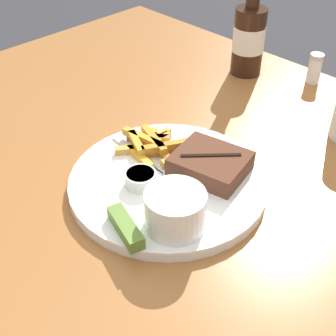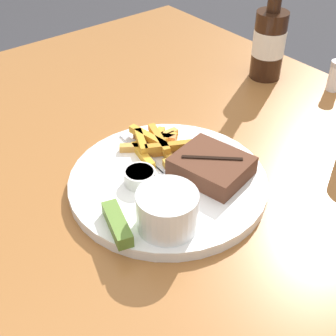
% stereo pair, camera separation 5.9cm
% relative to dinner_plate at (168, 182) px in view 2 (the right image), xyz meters
% --- Properties ---
extents(dining_table, '(1.31, 1.05, 0.78)m').
position_rel_dinner_plate_xyz_m(dining_table, '(0.00, 0.00, -0.09)').
color(dining_table, '#935B2D').
rests_on(dining_table, ground_plane).
extents(dinner_plate, '(0.31, 0.31, 0.02)m').
position_rel_dinner_plate_xyz_m(dinner_plate, '(0.00, 0.00, 0.00)').
color(dinner_plate, white).
rests_on(dinner_plate, dining_table).
extents(steak_portion, '(0.13, 0.12, 0.03)m').
position_rel_dinner_plate_xyz_m(steak_portion, '(0.03, 0.06, 0.02)').
color(steak_portion, '#512D1E').
rests_on(steak_portion, dinner_plate).
extents(fries_pile, '(0.13, 0.11, 0.02)m').
position_rel_dinner_plate_xyz_m(fries_pile, '(-0.07, 0.04, 0.02)').
color(fries_pile, gold).
rests_on(fries_pile, dinner_plate).
extents(coleslaw_cup, '(0.09, 0.09, 0.06)m').
position_rel_dinner_plate_xyz_m(coleslaw_cup, '(0.08, -0.07, 0.04)').
color(coleslaw_cup, white).
rests_on(coleslaw_cup, dinner_plate).
extents(dipping_sauce_cup, '(0.05, 0.05, 0.02)m').
position_rel_dinner_plate_xyz_m(dipping_sauce_cup, '(-0.02, -0.04, 0.02)').
color(dipping_sauce_cup, silver).
rests_on(dipping_sauce_cup, dinner_plate).
extents(pickle_spear, '(0.08, 0.04, 0.02)m').
position_rel_dinner_plate_xyz_m(pickle_spear, '(0.04, -0.12, 0.02)').
color(pickle_spear, '#567A2D').
rests_on(pickle_spear, dinner_plate).
extents(fork_utensil, '(0.13, 0.02, 0.00)m').
position_rel_dinner_plate_xyz_m(fork_utensil, '(-0.08, 0.01, 0.01)').
color(fork_utensil, '#B7B7BC').
rests_on(fork_utensil, dinner_plate).
extents(knife_utensil, '(0.05, 0.17, 0.01)m').
position_rel_dinner_plate_xyz_m(knife_utensil, '(0.02, 0.04, 0.01)').
color(knife_utensil, '#B7B7BC').
rests_on(knife_utensil, dinner_plate).
extents(beer_bottle, '(0.07, 0.07, 0.23)m').
position_rel_dinner_plate_xyz_m(beer_bottle, '(-0.16, 0.40, 0.07)').
color(beer_bottle, black).
rests_on(beer_bottle, dining_table).
extents(salt_shaker, '(0.03, 0.03, 0.07)m').
position_rel_dinner_plate_xyz_m(salt_shaker, '(-0.03, 0.47, 0.02)').
color(salt_shaker, white).
rests_on(salt_shaker, dining_table).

